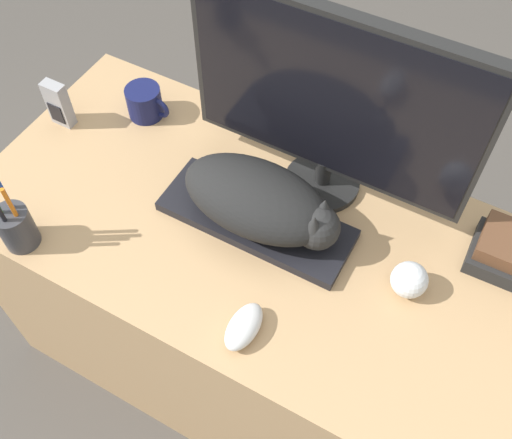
{
  "coord_description": "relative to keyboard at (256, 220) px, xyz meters",
  "views": [
    {
      "loc": [
        0.33,
        -0.33,
        1.78
      ],
      "look_at": [
        -0.02,
        0.3,
        0.76
      ],
      "focal_mm": 42.0,
      "sensor_mm": 36.0,
      "label": 1
    }
  ],
  "objects": [
    {
      "name": "desk",
      "position": [
        0.03,
        -0.02,
        -0.36
      ],
      "size": [
        1.34,
        0.63,
        0.7
      ],
      "color": "tan",
      "rests_on": "ground_plane"
    },
    {
      "name": "phone",
      "position": [
        -0.57,
        0.04,
        0.05
      ],
      "size": [
        0.06,
        0.03,
        0.12
      ],
      "color": "#99999E",
      "rests_on": "desk"
    },
    {
      "name": "monitor",
      "position": [
        0.08,
        0.17,
        0.24
      ],
      "size": [
        0.61,
        0.17,
        0.46
      ],
      "color": "black",
      "rests_on": "desk"
    },
    {
      "name": "computer_mouse",
      "position": [
        0.1,
        -0.24,
        0.01
      ],
      "size": [
        0.06,
        0.11,
        0.04
      ],
      "color": "silver",
      "rests_on": "desk"
    },
    {
      "name": "baseball",
      "position": [
        0.35,
        0.0,
        0.03
      ],
      "size": [
        0.08,
        0.08,
        0.08
      ],
      "color": "silver",
      "rests_on": "desk"
    },
    {
      "name": "pen_cup",
      "position": [
        -0.42,
        -0.28,
        0.04
      ],
      "size": [
        0.07,
        0.07,
        0.23
      ],
      "color": "#38383D",
      "rests_on": "desk"
    },
    {
      "name": "keyboard",
      "position": [
        0.0,
        0.0,
        0.0
      ],
      "size": [
        0.43,
        0.15,
        0.02
      ],
      "color": "black",
      "rests_on": "desk"
    },
    {
      "name": "cat",
      "position": [
        0.02,
        -0.0,
        0.08
      ],
      "size": [
        0.35,
        0.18,
        0.13
      ],
      "color": "black",
      "rests_on": "keyboard"
    },
    {
      "name": "coffee_mug",
      "position": [
        -0.4,
        0.16,
        0.03
      ],
      "size": [
        0.12,
        0.09,
        0.08
      ],
      "color": "#141947",
      "rests_on": "desk"
    }
  ]
}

